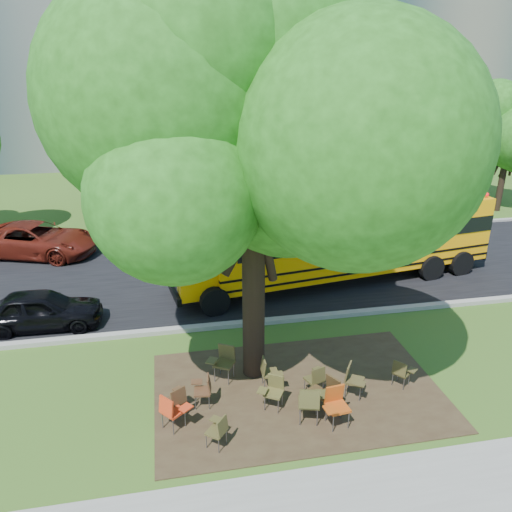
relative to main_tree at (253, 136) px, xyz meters
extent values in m
plane|color=#35581B|center=(-0.07, -0.46, -6.11)|extent=(160.00, 160.00, 0.00)
cube|color=#382819|center=(0.93, -0.96, -6.09)|extent=(7.00, 4.50, 0.03)
cube|color=black|center=(-0.07, 6.54, -6.09)|extent=(80.00, 8.00, 0.04)
cube|color=gray|center=(-0.07, 2.54, -6.04)|extent=(80.00, 0.25, 0.14)
cube|color=gray|center=(-0.07, 10.64, -6.04)|extent=(80.00, 0.25, 0.14)
cube|color=slate|center=(-8.07, 35.54, 4.89)|extent=(38.00, 16.00, 22.00)
cube|color=gray|center=(23.93, 37.54, 6.39)|extent=(30.00, 16.00, 25.00)
cylinder|color=black|center=(-5.07, 15.54, -4.36)|extent=(0.32, 0.32, 3.50)
sphere|color=#205613|center=(-5.07, 15.54, -1.89)|extent=(4.80, 4.80, 4.80)
cylinder|color=black|center=(7.93, 13.54, -4.01)|extent=(0.38, 0.38, 4.20)
sphere|color=#205613|center=(7.93, 13.54, -1.07)|extent=(5.60, 5.60, 5.60)
cylinder|color=black|center=(15.93, 12.54, -4.31)|extent=(0.34, 0.34, 3.60)
sphere|color=#205613|center=(15.93, 12.54, -1.76)|extent=(5.00, 5.00, 5.00)
cylinder|color=black|center=(0.00, 0.00, -3.59)|extent=(0.56, 0.56, 5.04)
sphere|color=#205613|center=(0.00, 0.00, 0.02)|extent=(7.20, 7.20, 7.20)
cube|color=#FFA008|center=(4.63, 5.40, -4.39)|extent=(10.88, 4.02, 2.37)
cube|color=black|center=(4.92, 5.44, -4.12)|extent=(10.31, 3.97, 0.58)
cube|color=#FFA008|center=(-1.22, 4.49, -5.14)|extent=(1.57, 2.29, 0.92)
cube|color=black|center=(4.63, 5.40, -4.99)|extent=(10.91, 4.05, 0.08)
cube|color=black|center=(4.63, 5.40, -5.35)|extent=(10.91, 4.05, 0.08)
cylinder|color=black|center=(-0.63, 3.36, -5.62)|extent=(1.00, 0.43, 0.97)
cylinder|color=black|center=(-1.00, 5.75, -5.62)|extent=(1.00, 0.43, 0.97)
cylinder|color=black|center=(7.59, 4.63, -5.62)|extent=(1.00, 0.43, 0.97)
cylinder|color=black|center=(7.22, 7.02, -5.62)|extent=(1.00, 0.43, 0.97)
cylinder|color=black|center=(8.93, 4.84, -5.62)|extent=(1.00, 0.43, 0.97)
cylinder|color=black|center=(8.56, 7.23, -5.62)|extent=(1.00, 0.43, 0.97)
cube|color=#482E1A|center=(-2.08, -1.36, -5.68)|extent=(0.55, 0.54, 0.05)
cube|color=#482E1A|center=(-1.99, -1.51, -5.46)|extent=(0.37, 0.29, 0.38)
cube|color=#482E1A|center=(-1.97, -1.12, -5.56)|extent=(0.32, 0.34, 0.03)
cylinder|color=slate|center=(-2.31, -1.32, -5.89)|extent=(0.02, 0.02, 0.43)
cylinder|color=slate|center=(-1.86, -1.41, -5.89)|extent=(0.02, 0.02, 0.43)
cube|color=red|center=(-2.13, -1.74, -5.64)|extent=(0.59, 0.60, 0.05)
cube|color=red|center=(-2.27, -1.86, -5.42)|extent=(0.34, 0.38, 0.41)
cube|color=red|center=(-1.86, -1.84, -5.52)|extent=(0.37, 0.36, 0.03)
cylinder|color=slate|center=(-2.11, -1.50, -5.88)|extent=(0.02, 0.02, 0.46)
cylinder|color=slate|center=(-2.15, -1.99, -5.88)|extent=(0.02, 0.02, 0.46)
cube|color=#4A4220|center=(-1.27, -2.50, -5.70)|extent=(0.51, 0.52, 0.04)
cube|color=#4A4220|center=(-1.15, -2.60, -5.51)|extent=(0.29, 0.33, 0.36)
cube|color=#4A4220|center=(-1.24, -2.26, -5.60)|extent=(0.32, 0.31, 0.03)
cylinder|color=slate|center=(-1.49, -2.53, -5.90)|extent=(0.02, 0.02, 0.40)
cylinder|color=slate|center=(-1.06, -2.48, -5.90)|extent=(0.02, 0.02, 0.40)
cube|color=brown|center=(0.19, -1.51, -5.67)|extent=(0.54, 0.53, 0.05)
cube|color=brown|center=(0.28, -1.36, -5.46)|extent=(0.38, 0.27, 0.39)
cube|color=brown|center=(-0.08, -1.51, -5.56)|extent=(0.32, 0.34, 0.03)
cylinder|color=slate|center=(0.25, -1.73, -5.89)|extent=(0.02, 0.02, 0.43)
cylinder|color=slate|center=(0.13, -1.28, -5.89)|extent=(0.02, 0.02, 0.43)
cube|color=#46421E|center=(0.87, -2.08, -5.60)|extent=(0.57, 0.55, 0.06)
cube|color=#46421E|center=(0.82, -2.27, -5.36)|extent=(0.46, 0.22, 0.45)
cube|color=#46421E|center=(1.17, -2.00, -5.47)|extent=(0.32, 0.37, 0.03)
cylinder|color=slate|center=(0.74, -1.85, -5.86)|extent=(0.03, 0.03, 0.50)
cylinder|color=slate|center=(1.00, -2.31, -5.86)|extent=(0.03, 0.03, 0.50)
cube|color=#AF4712|center=(1.45, -2.36, -5.61)|extent=(0.51, 0.49, 0.05)
cube|color=#AF4712|center=(1.43, -2.16, -5.37)|extent=(0.45, 0.16, 0.44)
cube|color=#AF4712|center=(1.21, -2.54, -5.48)|extent=(0.28, 0.33, 0.03)
cylinder|color=slate|center=(1.66, -2.52, -5.86)|extent=(0.03, 0.03, 0.49)
cylinder|color=slate|center=(1.24, -2.19, -5.86)|extent=(0.03, 0.03, 0.49)
cube|color=#412E17|center=(1.37, -1.89, -5.64)|extent=(0.58, 0.58, 0.05)
cube|color=#412E17|center=(1.54, -1.80, -5.41)|extent=(0.29, 0.41, 0.42)
cube|color=#412E17|center=(1.12, -1.74, -5.51)|extent=(0.37, 0.34, 0.03)
cylinder|color=slate|center=(1.30, -2.13, -5.87)|extent=(0.02, 0.02, 0.47)
cylinder|color=slate|center=(1.44, -1.65, -5.87)|extent=(0.02, 0.02, 0.47)
cube|color=#413C1C|center=(3.52, -1.25, -5.71)|extent=(0.51, 0.51, 0.04)
cube|color=#413C1C|center=(3.39, -1.35, -5.51)|extent=(0.29, 0.33, 0.36)
cube|color=#413C1C|center=(3.75, -1.34, -5.60)|extent=(0.32, 0.31, 0.03)
cylinder|color=slate|center=(3.55, -1.04, -5.91)|extent=(0.02, 0.02, 0.40)
cylinder|color=slate|center=(3.49, -1.47, -5.91)|extent=(0.02, 0.02, 0.40)
cube|color=#4C2E1B|center=(-1.44, -1.11, -5.68)|extent=(0.42, 0.44, 0.05)
cube|color=#4C2E1B|center=(-1.27, -1.13, -5.48)|extent=(0.14, 0.38, 0.38)
cube|color=#4C2E1B|center=(-1.54, -0.87, -5.57)|extent=(0.29, 0.24, 0.03)
cylinder|color=slate|center=(-1.62, -1.24, -5.90)|extent=(0.02, 0.02, 0.42)
cylinder|color=slate|center=(-1.26, -0.97, -5.90)|extent=(0.02, 0.02, 0.42)
cube|color=#4F4822|center=(-0.80, -0.17, -5.61)|extent=(0.61, 0.61, 0.05)
cube|color=#4F4822|center=(-0.70, 0.00, -5.37)|extent=(0.43, 0.30, 0.44)
cube|color=#4F4822|center=(-1.10, -0.17, -5.48)|extent=(0.36, 0.38, 0.03)
cylinder|color=slate|center=(-0.72, -0.42, -5.86)|extent=(0.03, 0.03, 0.49)
cylinder|color=slate|center=(-0.87, 0.08, -5.86)|extent=(0.03, 0.03, 0.49)
cube|color=#4E4622|center=(0.28, -0.71, -5.67)|extent=(0.40, 0.42, 0.05)
cube|color=#4E4622|center=(0.11, -0.70, -5.45)|extent=(0.11, 0.39, 0.39)
cube|color=#4E4622|center=(0.41, -0.94, -5.55)|extent=(0.28, 0.22, 0.03)
cylinder|color=slate|center=(0.46, -0.55, -5.89)|extent=(0.02, 0.02, 0.44)
cylinder|color=slate|center=(0.11, -0.87, -5.89)|extent=(0.02, 0.02, 0.44)
cube|color=#423D1C|center=(1.28, -1.15, -5.68)|extent=(0.50, 0.48, 0.05)
cube|color=#423D1C|center=(1.34, -1.31, -5.48)|extent=(0.39, 0.21, 0.38)
cube|color=#423D1C|center=(1.45, -0.95, -5.57)|extent=(0.28, 0.32, 0.03)
cylinder|color=slate|center=(1.08, -1.05, -5.89)|extent=(0.02, 0.02, 0.42)
cylinder|color=slate|center=(1.48, -1.25, -5.89)|extent=(0.02, 0.02, 0.42)
cube|color=#4A4020|center=(2.22, -1.43, -5.65)|extent=(0.57, 0.57, 0.05)
cube|color=#4A4020|center=(2.07, -1.33, -5.43)|extent=(0.30, 0.39, 0.40)
cube|color=#4A4020|center=(2.20, -1.70, -5.53)|extent=(0.36, 0.34, 0.03)
cylinder|color=slate|center=(2.45, -1.37, -5.88)|extent=(0.02, 0.02, 0.45)
cylinder|color=slate|center=(1.98, -1.48, -5.88)|extent=(0.02, 0.02, 0.45)
imported|color=black|center=(-5.89, 3.59, -5.50)|extent=(3.61, 1.55, 1.22)
imported|color=#57180E|center=(-7.34, 10.09, -5.41)|extent=(5.52, 3.84, 1.40)
camera|label=1|loc=(-2.03, -10.89, 1.53)|focal=35.00mm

